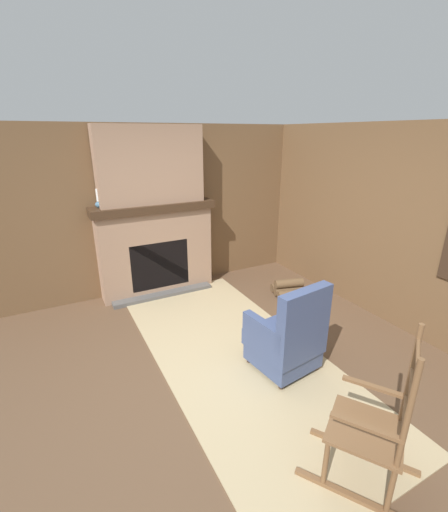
% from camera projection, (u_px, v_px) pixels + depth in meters
% --- Properties ---
extents(ground_plane, '(14.00, 14.00, 0.00)m').
position_uv_depth(ground_plane, '(224.00, 372.00, 3.55)').
color(ground_plane, brown).
extents(wood_panel_wall_left, '(0.06, 5.35, 2.48)m').
position_uv_depth(wood_panel_wall_left, '(150.00, 211.00, 5.14)').
color(wood_panel_wall_left, brown).
rests_on(wood_panel_wall_left, ground).
extents(wood_panel_wall_back, '(5.35, 0.09, 2.48)m').
position_uv_depth(wood_panel_wall_back, '(400.00, 229.00, 4.16)').
color(wood_panel_wall_back, brown).
rests_on(wood_panel_wall_back, ground).
extents(fireplace_hearth, '(0.53, 1.78, 1.38)m').
position_uv_depth(fireplace_hearth, '(157.00, 249.00, 5.16)').
color(fireplace_hearth, '#9E7A60').
rests_on(fireplace_hearth, ground).
extents(chimney_breast, '(0.28, 1.48, 1.07)m').
position_uv_depth(chimney_breast, '(150.00, 165.00, 4.75)').
color(chimney_breast, '#9E7A60').
rests_on(chimney_breast, fireplace_hearth).
extents(area_rug, '(3.85, 1.67, 0.01)m').
position_uv_depth(area_rug, '(235.00, 353.00, 3.85)').
color(area_rug, tan).
rests_on(area_rug, ground).
extents(armchair, '(0.69, 0.69, 1.00)m').
position_uv_depth(armchair, '(287.00, 339.00, 3.48)').
color(armchair, '#3D4C75').
rests_on(armchair, ground).
extents(rocking_chair, '(0.91, 0.81, 1.21)m').
position_uv_depth(rocking_chair, '(372.00, 434.00, 2.32)').
color(rocking_chair, brown).
rests_on(rocking_chair, ground).
extents(firewood_stack, '(0.52, 0.53, 0.26)m').
position_uv_depth(firewood_stack, '(289.00, 289.00, 5.22)').
color(firewood_stack, brown).
rests_on(firewood_stack, ground).
extents(oil_lamp_vase, '(0.12, 0.12, 0.26)m').
position_uv_depth(oil_lamp_vase, '(99.00, 201.00, 4.61)').
color(oil_lamp_vase, '#47708E').
rests_on(oil_lamp_vase, fireplace_hearth).
extents(storage_case, '(0.17, 0.21, 0.11)m').
position_uv_depth(storage_case, '(192.00, 196.00, 5.21)').
color(storage_case, black).
rests_on(storage_case, fireplace_hearth).
extents(decorative_plate_on_mantel, '(0.06, 0.23, 0.23)m').
position_uv_depth(decorative_plate_on_mantel, '(146.00, 195.00, 4.90)').
color(decorative_plate_on_mantel, red).
rests_on(decorative_plate_on_mantel, fireplace_hearth).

